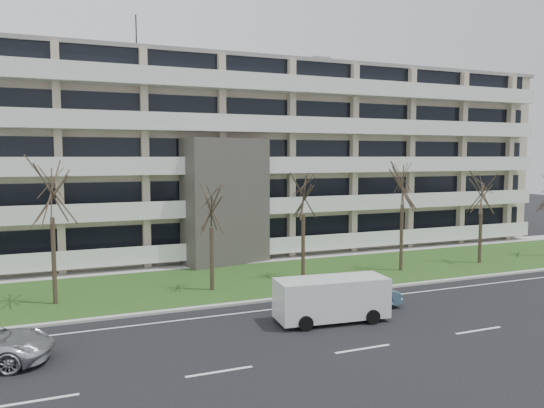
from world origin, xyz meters
name	(u,v)px	position (x,y,z in m)	size (l,w,h in m)	color
ground	(363,349)	(0.00, 0.00, 0.00)	(160.00, 160.00, 0.00)	black
grass_verge	(252,279)	(0.00, 13.00, 0.03)	(90.00, 10.00, 0.06)	#25511B
curb	(284,298)	(0.00, 8.00, 0.06)	(90.00, 0.35, 0.12)	#B2B2AD
sidewalk	(226,263)	(0.00, 18.50, 0.04)	(90.00, 2.00, 0.08)	#B2B2AD
lane_edge_line	(295,307)	(0.00, 6.50, 0.01)	(90.00, 0.12, 0.01)	white
apartment_building	(201,158)	(-0.01, 25.32, 7.61)	(60.50, 15.10, 18.75)	#B7A48E
blue_sedan	(357,294)	(2.78, 5.03, 0.74)	(1.56, 4.47, 1.47)	#6B98BA
white_van	(333,295)	(0.65, 3.69, 1.22)	(5.43, 2.55, 2.04)	white
tree_2	(51,183)	(-11.45, 11.57, 6.39)	(4.11, 4.11, 8.22)	#382B21
tree_3	(211,203)	(-3.07, 11.29, 5.08)	(3.27, 3.27, 6.54)	#382B21
tree_4	(303,189)	(3.11, 12.07, 5.67)	(3.65, 3.65, 7.29)	#382B21
tree_5	(403,178)	(10.19, 11.56, 6.28)	(4.04, 4.04, 8.07)	#382B21
tree_6	(482,188)	(16.98, 11.50, 5.44)	(3.50, 3.50, 7.00)	#382B21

